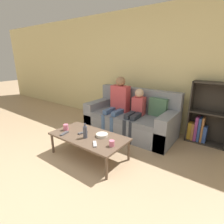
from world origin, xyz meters
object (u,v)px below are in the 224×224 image
(bookshelf, at_px, (206,119))
(cup_far, at_px, (66,127))
(cup_near, at_px, (112,143))
(bottle, at_px, (85,132))
(couch, at_px, (131,119))
(coffee_table, at_px, (89,137))
(person_adult, at_px, (118,101))
(tv_remote_0, at_px, (64,133))
(tv_remote_1, at_px, (95,144))
(tv_remote_2, at_px, (83,133))
(snack_bowl, at_px, (102,135))
(person_child, at_px, (136,111))

(bookshelf, height_order, cup_far, bookshelf)
(bookshelf, relative_size, cup_far, 11.51)
(cup_near, bearing_deg, cup_far, -179.18)
(bottle, bearing_deg, couch, 87.62)
(coffee_table, distance_m, cup_near, 0.52)
(bookshelf, xyz_separation_m, person_adult, (-1.64, -0.55, 0.22))
(bookshelf, bearing_deg, coffee_table, -129.82)
(tv_remote_0, bearing_deg, bookshelf, 36.86)
(person_adult, relative_size, bottle, 5.04)
(tv_remote_1, bearing_deg, tv_remote_2, 111.84)
(cup_near, distance_m, snack_bowl, 0.35)
(person_child, distance_m, tv_remote_1, 1.30)
(tv_remote_0, distance_m, bottle, 0.40)
(coffee_table, relative_size, cup_far, 12.33)
(couch, height_order, tv_remote_0, couch)
(bookshelf, bearing_deg, snack_bowl, -127.50)
(couch, xyz_separation_m, bottle, (-0.06, -1.33, 0.17))
(couch, bearing_deg, tv_remote_2, -99.67)
(cup_far, height_order, tv_remote_1, cup_far)
(coffee_table, relative_size, bottle, 5.29)
(tv_remote_0, height_order, bottle, bottle)
(person_adult, bearing_deg, tv_remote_2, -87.02)
(tv_remote_2, bearing_deg, person_child, 84.76)
(cup_far, xyz_separation_m, tv_remote_0, (0.11, -0.13, -0.04))
(tv_remote_0, height_order, snack_bowl, snack_bowl)
(person_child, height_order, bottle, person_child)
(couch, relative_size, tv_remote_0, 10.78)
(tv_remote_2, xyz_separation_m, bottle, (0.15, -0.10, 0.09))
(person_adult, bearing_deg, couch, 15.75)
(cup_near, xyz_separation_m, tv_remote_1, (-0.22, -0.12, -0.03))
(coffee_table, bearing_deg, snack_bowl, 28.37)
(coffee_table, distance_m, bottle, 0.16)
(tv_remote_2, height_order, bottle, bottle)
(person_child, bearing_deg, tv_remote_1, -91.87)
(snack_bowl, relative_size, bottle, 0.79)
(coffee_table, height_order, cup_far, cup_far)
(tv_remote_0, relative_size, bottle, 0.74)
(cup_far, bearing_deg, tv_remote_2, 13.46)
(cup_far, relative_size, bottle, 0.43)
(person_adult, distance_m, cup_near, 1.44)
(person_child, height_order, cup_far, person_child)
(person_child, relative_size, tv_remote_2, 5.60)
(tv_remote_0, bearing_deg, tv_remote_2, 33.05)
(cup_near, bearing_deg, coffee_table, 173.66)
(cup_near, bearing_deg, tv_remote_1, -152.33)
(coffee_table, relative_size, person_child, 1.28)
(coffee_table, xyz_separation_m, person_child, (0.24, 1.11, 0.22))
(tv_remote_1, bearing_deg, cup_near, -17.66)
(couch, height_order, tv_remote_1, couch)
(couch, distance_m, bookshelf, 1.45)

